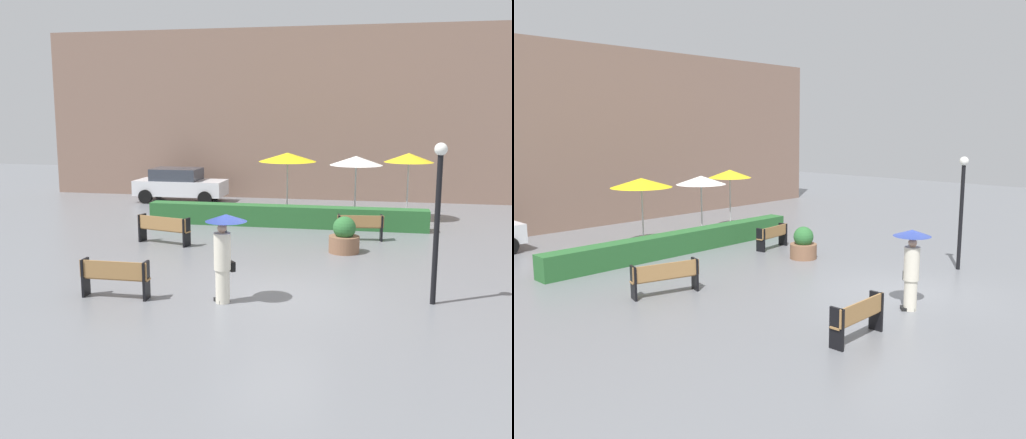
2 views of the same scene
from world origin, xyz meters
TOP-DOWN VIEW (x-y plane):
  - ground_plane at (0.00, 0.00)m, footprint 60.00×60.00m
  - bench_far_left at (-4.31, 4.69)m, footprint 1.87×0.85m
  - bench_back_row at (1.88, 6.48)m, footprint 1.54×0.53m
  - bench_near_left at (-3.43, -0.89)m, footprint 1.61×0.35m
  - pedestrian_with_umbrella at (-0.90, -0.70)m, footprint 0.92×0.92m
  - planter_pot at (1.46, 4.66)m, footprint 0.92×0.92m
  - lamp_post at (3.68, 0.12)m, footprint 0.28×0.28m
  - patio_umbrella_yellow at (-1.14, 10.39)m, footprint 2.30×2.30m
  - patio_umbrella_white at (1.56, 10.17)m, footprint 2.03×2.03m
  - patio_umbrella_yellow_far at (3.54, 10.59)m, footprint 1.89×1.89m
  - hedge_strip at (-0.93, 8.40)m, footprint 10.33×0.70m
  - building_facade at (0.00, 16.00)m, footprint 28.00×1.20m

SIDE VIEW (x-z plane):
  - ground_plane at x=0.00m, z-range 0.00..0.00m
  - hedge_strip at x=-0.93m, z-range 0.00..0.78m
  - planter_pot at x=1.46m, z-range -0.08..1.03m
  - bench_back_row at x=1.88m, z-range 0.08..0.93m
  - bench_near_left at x=-3.43m, z-range 0.08..0.97m
  - bench_far_left at x=-4.31m, z-range 0.08..0.99m
  - pedestrian_with_umbrella at x=-0.90m, z-range 0.27..2.28m
  - lamp_post at x=3.68m, z-range 0.43..4.00m
  - patio_umbrella_white at x=1.56m, z-range 1.08..3.59m
  - patio_umbrella_yellow at x=-1.14m, z-range 1.11..3.70m
  - patio_umbrella_yellow_far at x=3.54m, z-range 1.13..3.75m
  - building_facade at x=0.00m, z-range 0.00..8.08m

